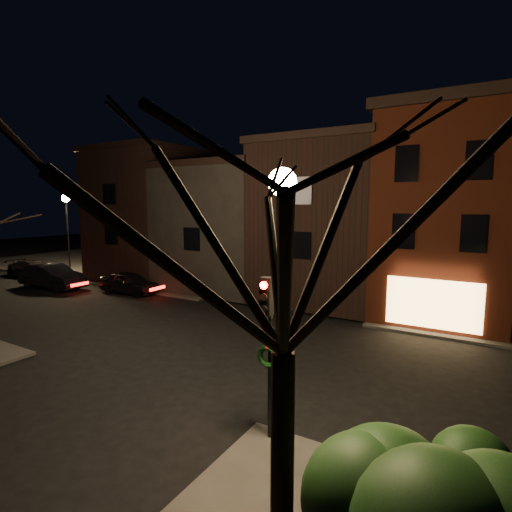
{
  "coord_description": "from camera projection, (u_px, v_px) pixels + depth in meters",
  "views": [
    {
      "loc": [
        9.99,
        -13.52,
        5.85
      ],
      "look_at": [
        -0.28,
        3.93,
        3.2
      ],
      "focal_mm": 28.0,
      "sensor_mm": 36.0,
      "label": 1
    }
  ],
  "objects": [
    {
      "name": "ground",
      "position": [
        216.0,
        339.0,
        17.34
      ],
      "size": [
        120.0,
        120.0,
        0.0
      ],
      "primitive_type": "plane",
      "color": "black",
      "rests_on": "ground"
    },
    {
      "name": "sidewalk_far_left",
      "position": [
        177.0,
        256.0,
        44.48
      ],
      "size": [
        30.0,
        30.0,
        0.12
      ],
      "primitive_type": "cube",
      "color": "#2D2B28",
      "rests_on": "ground"
    },
    {
      "name": "corner_building",
      "position": [
        447.0,
        213.0,
        20.72
      ],
      "size": [
        6.5,
        8.5,
        10.5
      ],
      "color": "#4C1A0D",
      "rests_on": "ground"
    },
    {
      "name": "row_building_a",
      "position": [
        334.0,
        220.0,
        24.93
      ],
      "size": [
        7.3,
        10.3,
        9.4
      ],
      "color": "black",
      "rests_on": "ground"
    },
    {
      "name": "row_building_b",
      "position": [
        237.0,
        225.0,
        28.64
      ],
      "size": [
        7.8,
        10.3,
        8.4
      ],
      "color": "black",
      "rests_on": "ground"
    },
    {
      "name": "row_building_c",
      "position": [
        162.0,
        213.0,
        32.19
      ],
      "size": [
        7.3,
        10.3,
        9.9
      ],
      "color": "black",
      "rests_on": "ground"
    },
    {
      "name": "street_lamp_near",
      "position": [
        282.0,
        236.0,
        8.42
      ],
      "size": [
        0.6,
        0.6,
        6.48
      ],
      "color": "black",
      "rests_on": "sidewalk_near_right"
    },
    {
      "name": "street_lamp_far",
      "position": [
        67.0,
        212.0,
        31.52
      ],
      "size": [
        0.6,
        0.6,
        6.48
      ],
      "color": "black",
      "rests_on": "sidewalk_far_left"
    },
    {
      "name": "traffic_signal",
      "position": [
        268.0,
        333.0,
        9.45
      ],
      "size": [
        0.58,
        0.38,
        4.05
      ],
      "color": "black",
      "rests_on": "sidewalk_near_right"
    },
    {
      "name": "bare_tree_right",
      "position": [
        285.0,
        182.0,
        5.51
      ],
      "size": [
        6.4,
        6.4,
        8.5
      ],
      "color": "black",
      "rests_on": "sidewalk_near_right"
    },
    {
      "name": "parked_car_a",
      "position": [
        129.0,
        283.0,
        26.21
      ],
      "size": [
        4.28,
        1.92,
        1.43
      ],
      "primitive_type": "imported",
      "rotation": [
        0.0,
        0.0,
        1.63
      ],
      "color": "black",
      "rests_on": "ground"
    },
    {
      "name": "parked_car_b",
      "position": [
        52.0,
        276.0,
        27.73
      ],
      "size": [
        5.27,
        2.08,
        1.71
      ],
      "primitive_type": "imported",
      "rotation": [
        0.0,
        0.0,
        1.62
      ],
      "color": "black",
      "rests_on": "ground"
    },
    {
      "name": "parked_car_c",
      "position": [
        35.0,
        269.0,
        31.66
      ],
      "size": [
        5.03,
        2.51,
        1.4
      ],
      "primitive_type": "imported",
      "rotation": [
        0.0,
        0.0,
        1.69
      ],
      "color": "black",
      "rests_on": "ground"
    }
  ]
}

